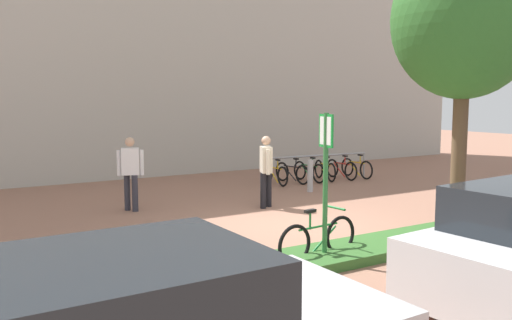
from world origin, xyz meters
The scene contains 10 objects.
ground_plane centered at (0.00, 0.00, 0.00)m, with size 60.00×60.00×0.00m, color #936651.
building_facade centered at (0.00, 8.72, 5.00)m, with size 28.00×1.20×10.00m, color #B2ADA3.
planter_strip centered at (-0.87, -2.20, 0.08)m, with size 7.00×1.10×0.16m, color #336028.
tree_sidewalk centered at (2.10, -2.16, 4.03)m, with size 2.67×2.67×5.52m.
parking_sign_post centered at (-1.14, -2.20, 1.56)m, with size 0.08×0.36×2.39m.
bike_at_sign centered at (-1.15, -2.06, 0.35)m, with size 1.68×0.42×0.86m.
bike_rack_cluster centered at (4.04, 4.65, 0.35)m, with size 3.75×1.77×0.83m.
bollard_steel centered at (2.62, 3.14, 0.45)m, with size 0.16×0.16×0.90m, color #ADADB2.
person_shirt_blue centered at (-2.48, 3.26, 0.98)m, with size 0.58×0.36×1.72m.
person_shirt_white centered at (0.39, 1.94, 0.98)m, with size 0.37×0.57×1.72m.
Camera 1 is at (-6.47, -8.82, 2.61)m, focal length 37.95 mm.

